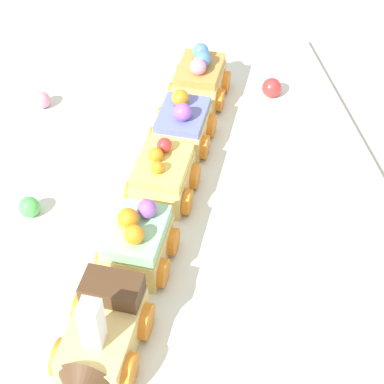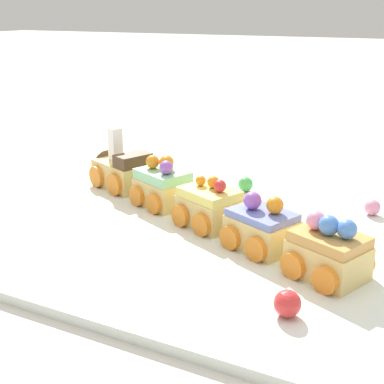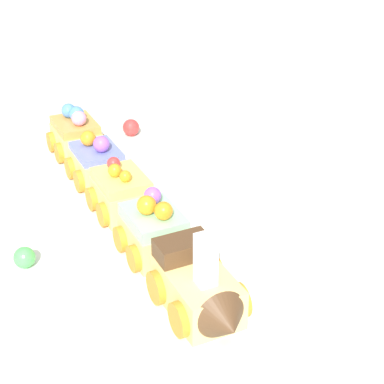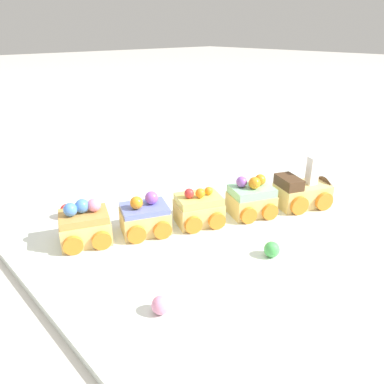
{
  "view_description": "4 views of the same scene",
  "coord_description": "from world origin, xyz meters",
  "px_view_note": "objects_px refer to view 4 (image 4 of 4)",
  "views": [
    {
      "loc": [
        0.47,
        -0.08,
        0.53
      ],
      "look_at": [
        -0.01,
        0.01,
        0.04
      ],
      "focal_mm": 60.0,
      "sensor_mm": 36.0,
      "label": 1
    },
    {
      "loc": [
        -0.32,
        0.58,
        0.29
      ],
      "look_at": [
        -0.04,
        0.03,
        0.07
      ],
      "focal_mm": 50.0,
      "sensor_mm": 36.0,
      "label": 2
    },
    {
      "loc": [
        0.47,
        -0.48,
        0.41
      ],
      "look_at": [
        0.03,
        0.03,
        0.04
      ],
      "focal_mm": 60.0,
      "sensor_mm": 36.0,
      "label": 3
    },
    {
      "loc": [
        -0.43,
        -0.44,
        0.32
      ],
      "look_at": [
        -0.04,
        -0.01,
        0.07
      ],
      "focal_mm": 35.0,
      "sensor_mm": 36.0,
      "label": 4
    }
  ],
  "objects_px": {
    "cake_car_caramel": "(85,226)",
    "gumball_red": "(67,211)",
    "cake_train_locomotive": "(306,192)",
    "gumball_pink": "(161,305)",
    "cake_car_blueberry": "(145,218)",
    "cake_car_mint": "(251,199)",
    "cake_car_lemon": "(199,209)",
    "gumball_green": "(272,249)"
  },
  "relations": [
    {
      "from": "gumball_green",
      "to": "gumball_pink",
      "type": "height_order",
      "value": "gumball_green"
    },
    {
      "from": "cake_car_lemon",
      "to": "gumball_pink",
      "type": "xyz_separation_m",
      "value": [
        -0.19,
        -0.13,
        -0.01
      ]
    },
    {
      "from": "cake_car_mint",
      "to": "cake_car_lemon",
      "type": "relative_size",
      "value": 1.0
    },
    {
      "from": "cake_car_mint",
      "to": "gumball_pink",
      "type": "distance_m",
      "value": 0.3
    },
    {
      "from": "cake_train_locomotive",
      "to": "cake_car_lemon",
      "type": "xyz_separation_m",
      "value": [
        -0.2,
        0.08,
        -0.0
      ]
    },
    {
      "from": "cake_car_mint",
      "to": "gumball_red",
      "type": "xyz_separation_m",
      "value": [
        -0.25,
        0.21,
        -0.01
      ]
    },
    {
      "from": "cake_car_caramel",
      "to": "gumball_red",
      "type": "xyz_separation_m",
      "value": [
        0.01,
        0.1,
        -0.01
      ]
    },
    {
      "from": "cake_car_caramel",
      "to": "gumball_green",
      "type": "distance_m",
      "value": 0.29
    },
    {
      "from": "cake_train_locomotive",
      "to": "gumball_pink",
      "type": "relative_size",
      "value": 5.93
    },
    {
      "from": "gumball_green",
      "to": "gumball_red",
      "type": "xyz_separation_m",
      "value": [
        -0.17,
        0.32,
        0.0
      ]
    },
    {
      "from": "cake_car_lemon",
      "to": "gumball_pink",
      "type": "bearing_deg",
      "value": -121.47
    },
    {
      "from": "cake_car_lemon",
      "to": "cake_train_locomotive",
      "type": "bearing_deg",
      "value": 0.04
    },
    {
      "from": "cake_train_locomotive",
      "to": "gumball_green",
      "type": "bearing_deg",
      "value": -138.41
    },
    {
      "from": "gumball_pink",
      "to": "gumball_green",
      "type": "bearing_deg",
      "value": -4.52
    },
    {
      "from": "cake_train_locomotive",
      "to": "cake_car_lemon",
      "type": "relative_size",
      "value": 1.41
    },
    {
      "from": "cake_car_mint",
      "to": "gumball_green",
      "type": "relative_size",
      "value": 4.01
    },
    {
      "from": "gumball_green",
      "to": "cake_car_lemon",
      "type": "bearing_deg",
      "value": 92.65
    },
    {
      "from": "cake_car_lemon",
      "to": "gumball_red",
      "type": "relative_size",
      "value": 3.6
    },
    {
      "from": "gumball_red",
      "to": "gumball_green",
      "type": "bearing_deg",
      "value": -62.46
    },
    {
      "from": "cake_train_locomotive",
      "to": "cake_car_blueberry",
      "type": "xyz_separation_m",
      "value": [
        -0.29,
        0.12,
        -0.0
      ]
    },
    {
      "from": "cake_car_mint",
      "to": "cake_car_blueberry",
      "type": "relative_size",
      "value": 1.0
    },
    {
      "from": "cake_car_mint",
      "to": "gumball_pink",
      "type": "bearing_deg",
      "value": -138.31
    },
    {
      "from": "cake_car_mint",
      "to": "cake_car_lemon",
      "type": "xyz_separation_m",
      "value": [
        -0.09,
        0.04,
        -0.0
      ]
    },
    {
      "from": "cake_train_locomotive",
      "to": "cake_car_lemon",
      "type": "height_order",
      "value": "cake_train_locomotive"
    },
    {
      "from": "cake_car_blueberry",
      "to": "gumball_green",
      "type": "height_order",
      "value": "cake_car_blueberry"
    },
    {
      "from": "cake_car_lemon",
      "to": "cake_car_caramel",
      "type": "xyz_separation_m",
      "value": [
        -0.17,
        0.07,
        0.0
      ]
    },
    {
      "from": "gumball_pink",
      "to": "cake_car_blueberry",
      "type": "bearing_deg",
      "value": 59.26
    },
    {
      "from": "cake_train_locomotive",
      "to": "cake_car_lemon",
      "type": "distance_m",
      "value": 0.22
    },
    {
      "from": "cake_car_caramel",
      "to": "gumball_green",
      "type": "height_order",
      "value": "cake_car_caramel"
    },
    {
      "from": "gumball_pink",
      "to": "gumball_red",
      "type": "distance_m",
      "value": 0.3
    },
    {
      "from": "cake_car_caramel",
      "to": "gumball_pink",
      "type": "bearing_deg",
      "value": -70.79
    },
    {
      "from": "cake_car_blueberry",
      "to": "cake_car_lemon",
      "type": "bearing_deg",
      "value": -0.06
    },
    {
      "from": "cake_car_mint",
      "to": "gumball_pink",
      "type": "height_order",
      "value": "cake_car_mint"
    },
    {
      "from": "cake_car_blueberry",
      "to": "cake_car_caramel",
      "type": "xyz_separation_m",
      "value": [
        -0.09,
        0.04,
        0.0
      ]
    },
    {
      "from": "cake_car_blueberry",
      "to": "gumball_red",
      "type": "distance_m",
      "value": 0.15
    },
    {
      "from": "cake_car_caramel",
      "to": "gumball_red",
      "type": "bearing_deg",
      "value": 104.32
    },
    {
      "from": "cake_car_caramel",
      "to": "gumball_red",
      "type": "relative_size",
      "value": 3.6
    },
    {
      "from": "cake_car_blueberry",
      "to": "gumball_red",
      "type": "xyz_separation_m",
      "value": [
        -0.07,
        0.13,
        -0.01
      ]
    },
    {
      "from": "cake_car_blueberry",
      "to": "cake_car_mint",
      "type": "bearing_deg",
      "value": 0.04
    },
    {
      "from": "cake_train_locomotive",
      "to": "gumball_pink",
      "type": "xyz_separation_m",
      "value": [
        -0.39,
        -0.05,
        -0.01
      ]
    },
    {
      "from": "cake_train_locomotive",
      "to": "gumball_pink",
      "type": "bearing_deg",
      "value": -149.73
    },
    {
      "from": "cake_car_mint",
      "to": "gumball_pink",
      "type": "relative_size",
      "value": 4.2
    }
  ]
}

